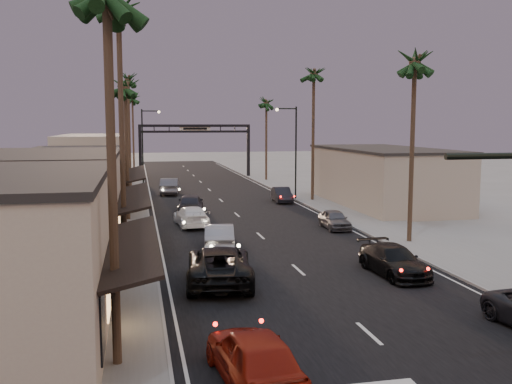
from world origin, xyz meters
name	(u,v)px	position (x,y,z in m)	size (l,w,h in m)	color
ground	(231,209)	(0.00, 40.00, 0.00)	(200.00, 200.00, 0.00)	slate
road	(222,202)	(0.00, 45.00, 0.00)	(14.00, 120.00, 0.02)	black
sidewalk_left	(122,195)	(-9.50, 52.00, 0.06)	(5.00, 92.00, 0.12)	slate
sidewalk_right	(298,190)	(9.50, 52.00, 0.06)	(5.00, 92.00, 0.12)	slate
storefront_mid	(47,205)	(-13.00, 26.00, 2.75)	(8.00, 14.00, 5.50)	#A59A84
storefront_far	(76,182)	(-13.00, 42.00, 2.50)	(8.00, 16.00, 5.00)	#B8A68D
storefront_dist	(95,159)	(-13.00, 65.00, 3.00)	(8.00, 20.00, 6.00)	#A59A84
building_right	(383,178)	(14.00, 40.00, 2.50)	(8.00, 18.00, 5.00)	#A59A84
arch	(195,137)	(0.00, 70.00, 5.53)	(15.20, 0.40, 7.27)	black
streetlight_right	(293,145)	(6.92, 45.00, 5.33)	(2.13, 0.30, 9.00)	black
streetlight_left	(145,142)	(-6.92, 58.00, 5.33)	(2.13, 0.30, 9.00)	black
palm_lb	(118,2)	(-8.60, 22.00, 13.39)	(3.20, 3.20, 15.20)	#38281C
palm_lc	(125,82)	(-8.60, 36.00, 10.47)	(3.20, 3.20, 12.20)	#38281C
palm_ld	(128,76)	(-8.60, 55.00, 12.42)	(3.20, 3.20, 14.20)	#38281C
palm_ra	(415,55)	(8.60, 24.00, 11.44)	(3.20, 3.20, 13.20)	#38281C
palm_rb	(314,70)	(8.60, 44.00, 12.42)	(3.20, 3.20, 14.20)	#38281C
palm_rc	(266,99)	(8.60, 64.00, 10.47)	(3.20, 3.20, 12.20)	#38281C
palm_far	(132,96)	(-8.30, 78.00, 11.44)	(3.20, 3.20, 13.20)	#38281C
oncoming_red	(254,356)	(-4.77, 7.00, 0.83)	(1.96, 4.87, 1.66)	maroon
oncoming_pickup	(219,265)	(-4.25, 17.45, 0.87)	(2.90, 6.29, 1.75)	black
oncoming_silver	(219,237)	(-3.26, 24.45, 0.78)	(1.65, 4.74, 1.56)	gray
oncoming_white	(191,216)	(-4.12, 32.59, 0.73)	(2.04, 5.01, 1.46)	silver
oncoming_dgrey	(191,204)	(-3.66, 38.09, 0.85)	(2.01, 5.00, 1.70)	black
oncoming_grey_far	(170,186)	(-4.58, 51.91, 0.85)	(1.80, 5.15, 1.70)	#4D4C52
curbside_black	(394,260)	(4.31, 17.15, 0.72)	(2.02, 4.96, 1.44)	black
curbside_grey	(335,219)	(5.67, 29.49, 0.66)	(1.57, 3.90, 1.33)	#48484D
curbside_far	(282,195)	(5.46, 43.63, 0.70)	(1.48, 4.25, 1.40)	black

